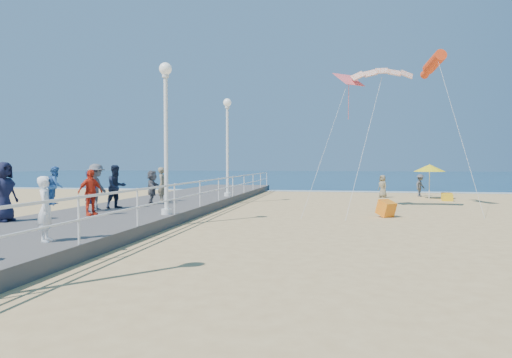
% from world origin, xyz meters
% --- Properties ---
extents(ground, '(160.00, 160.00, 0.00)m').
position_xyz_m(ground, '(0.00, 0.00, 0.00)').
color(ground, '#E2BB76').
rests_on(ground, ground).
extents(ocean, '(160.00, 90.00, 0.05)m').
position_xyz_m(ocean, '(0.00, 65.00, 0.01)').
color(ocean, '#0D3050').
rests_on(ocean, ground).
extents(surf_line, '(160.00, 1.20, 0.04)m').
position_xyz_m(surf_line, '(0.00, 20.50, 0.03)').
color(surf_line, white).
rests_on(surf_line, ground).
extents(boardwalk, '(5.00, 44.00, 0.40)m').
position_xyz_m(boardwalk, '(-7.50, 0.00, 0.20)').
color(boardwalk, '#635F5A').
rests_on(boardwalk, ground).
extents(railing, '(0.05, 42.00, 0.55)m').
position_xyz_m(railing, '(-5.05, 0.00, 1.25)').
color(railing, white).
rests_on(railing, boardwalk).
extents(lamp_post_mid, '(0.44, 0.44, 5.32)m').
position_xyz_m(lamp_post_mid, '(-5.35, 0.00, 3.66)').
color(lamp_post_mid, white).
rests_on(lamp_post_mid, boardwalk).
extents(lamp_post_far, '(0.44, 0.44, 5.32)m').
position_xyz_m(lamp_post_far, '(-5.35, 9.00, 3.66)').
color(lamp_post_far, white).
rests_on(lamp_post_far, boardwalk).
extents(woman_holding_toddler, '(0.54, 0.65, 1.51)m').
position_xyz_m(woman_holding_toddler, '(-6.01, -5.78, 1.16)').
color(woman_holding_toddler, white).
rests_on(woman_holding_toddler, boardwalk).
extents(toddler_held, '(0.47, 0.52, 0.88)m').
position_xyz_m(toddler_held, '(-5.86, -5.63, 1.69)').
color(toddler_held, '#3066B5').
rests_on(toddler_held, boardwalk).
extents(spectator_0, '(0.40, 0.58, 1.53)m').
position_xyz_m(spectator_0, '(-8.48, 0.40, 1.17)').
color(spectator_0, '#1C1D3E').
rests_on(spectator_0, boardwalk).
extents(spectator_2, '(0.75, 1.20, 1.79)m').
position_xyz_m(spectator_2, '(-8.54, 0.90, 1.29)').
color(spectator_2, '#5C5D61').
rests_on(spectator_2, boardwalk).
extents(spectator_3, '(0.78, 1.01, 1.60)m').
position_xyz_m(spectator_3, '(-7.80, -0.78, 1.20)').
color(spectator_3, red).
rests_on(spectator_3, boardwalk).
extents(spectator_4, '(0.63, 0.93, 1.85)m').
position_xyz_m(spectator_4, '(-9.56, -2.76, 1.33)').
color(spectator_4, '#171A34').
rests_on(spectator_4, boardwalk).
extents(spectator_5, '(0.75, 1.45, 1.49)m').
position_xyz_m(spectator_5, '(-7.48, 3.74, 1.15)').
color(spectator_5, '#545358').
rests_on(spectator_5, boardwalk).
extents(spectator_6, '(0.49, 0.65, 1.62)m').
position_xyz_m(spectator_6, '(-7.51, 5.02, 1.21)').
color(spectator_6, '#82755A').
rests_on(spectator_6, boardwalk).
extents(spectator_7, '(0.99, 1.06, 1.74)m').
position_xyz_m(spectator_7, '(-8.14, 1.73, 1.27)').
color(spectator_7, '#192238').
rests_on(spectator_7, boardwalk).
extents(beach_walker_a, '(1.01, 1.10, 1.48)m').
position_xyz_m(beach_walker_a, '(5.95, 16.28, 0.74)').
color(beach_walker_a, '#4F5054').
rests_on(beach_walker_a, ground).
extents(beach_walker_c, '(0.79, 0.85, 1.45)m').
position_xyz_m(beach_walker_c, '(3.41, 14.87, 0.73)').
color(beach_walker_c, '#7D7256').
rests_on(beach_walker_c, ground).
extents(box_kite, '(0.87, 0.90, 0.74)m').
position_xyz_m(box_kite, '(2.54, 3.97, 0.30)').
color(box_kite, '#F1450E').
rests_on(box_kite, ground).
extents(beach_umbrella, '(1.90, 1.90, 2.14)m').
position_xyz_m(beach_umbrella, '(6.14, 14.27, 1.91)').
color(beach_umbrella, white).
rests_on(beach_umbrella, ground).
extents(beach_chair_left, '(0.55, 0.55, 0.40)m').
position_xyz_m(beach_chair_left, '(6.88, 12.89, 0.20)').
color(beach_chair_left, yellow).
rests_on(beach_chair_left, ground).
extents(beach_chair_right, '(0.55, 0.55, 0.40)m').
position_xyz_m(beach_chair_right, '(7.16, 14.29, 0.20)').
color(beach_chair_right, '#FFAB1A').
rests_on(beach_chair_right, ground).
extents(kite_parafoil, '(2.85, 0.94, 0.65)m').
position_xyz_m(kite_parafoil, '(2.58, 6.82, 6.50)').
color(kite_parafoil, orange).
extents(kite_windsock, '(1.04, 2.85, 1.12)m').
position_xyz_m(kite_windsock, '(5.14, 8.09, 7.07)').
color(kite_windsock, red).
extents(kite_diamond_pink, '(1.55, 1.53, 0.68)m').
position_xyz_m(kite_diamond_pink, '(1.07, 7.09, 6.19)').
color(kite_diamond_pink, '#FF5D63').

